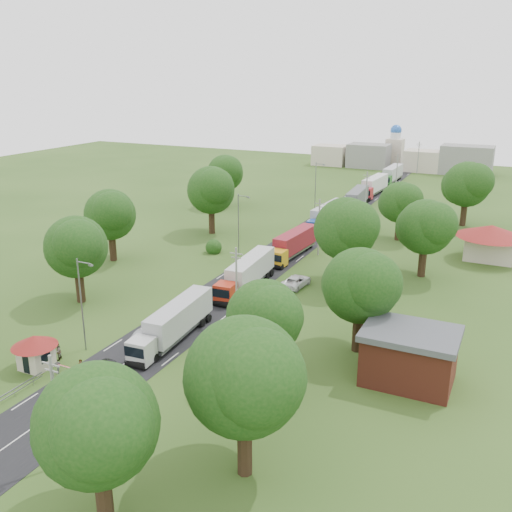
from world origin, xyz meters
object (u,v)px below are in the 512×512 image
Objects in this scene: info_sign at (343,217)px; car_lane_front at (97,368)px; guard_booth at (35,348)px; car_lane_mid at (146,335)px; pedestrian_near at (81,369)px; boom_barrier at (83,372)px; truck_0 at (175,322)px.

info_sign is 58.87m from car_lane_front.
info_sign is at bearing 78.32° from guard_booth.
car_lane_mid is 8.98m from pedestrian_near.
info_sign is 59.97m from pedestrian_near.
boom_barrier is 2.18× the size of car_lane_mid.
boom_barrier is at bearing -105.25° from truck_0.
car_lane_front is at bearing 76.59° from boom_barrier.
boom_barrier is at bearing 87.50° from car_lane_mid.
boom_barrier is 60.39m from info_sign.
boom_barrier is at bearing 0.01° from guard_booth.
guard_booth reaches higher than boom_barrier.
car_lane_front is at bearing 7.94° from pedestrian_near.
guard_booth is 5.35m from pedestrian_near.
pedestrian_near is (-7.22, -59.50, -2.11)m from info_sign.
car_lane_mid is at bearing 56.64° from guard_booth.
truck_0 reaches higher than boom_barrier.
guard_booth is 61.27m from info_sign.
pedestrian_near is (-1.02, -8.92, 0.20)m from car_lane_mid.
car_lane_front reaches higher than boom_barrier.
car_lane_front is 2.32× the size of pedestrian_near.
guard_booth is (-5.84, -0.00, 1.27)m from boom_barrier.
pedestrian_near is at bearing 50.19° from car_lane_front.
car_lane_mid is at bearing -84.13° from car_lane_front.
truck_0 is at bearing 74.75° from boom_barrier.
truck_0 is (-3.56, -49.00, -0.95)m from info_sign.
car_lane_mid is (6.20, 9.42, -1.47)m from guard_booth.
truck_0 is at bearing -149.39° from car_lane_mid.
truck_0 is 3.32× the size of car_lane_mid.
pedestrian_near is (-3.67, -10.50, -1.16)m from truck_0.
info_sign is 2.30× the size of pedestrian_near.
car_lane_mid is at bearing -149.07° from truck_0.
truck_0 is at bearing 51.21° from guard_booth.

